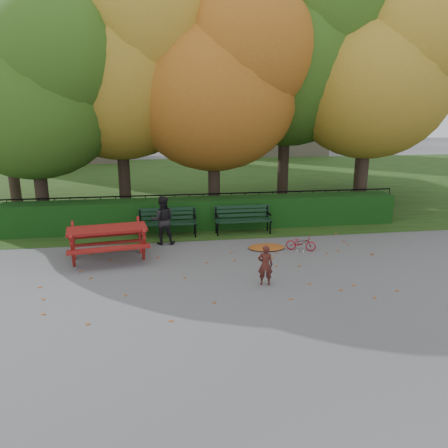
{
  "coord_description": "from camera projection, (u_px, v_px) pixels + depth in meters",
  "views": [
    {
      "loc": [
        -1.52,
        -9.66,
        3.94
      ],
      "look_at": [
        0.12,
        1.19,
        1.0
      ],
      "focal_mm": 35.0,
      "sensor_mm": 36.0,
      "label": 1
    }
  ],
  "objects": [
    {
      "name": "building_left",
      "position": [
        51.0,
        57.0,
        32.05
      ],
      "size": [
        10.0,
        7.0,
        15.0
      ],
      "primitive_type": "cube",
      "color": "tan",
      "rests_on": "ground"
    },
    {
      "name": "tree_f",
      "position": [
        7.0,
        60.0,
        16.78
      ],
      "size": [
        6.93,
        6.6,
        9.19
      ],
      "color": "black",
      "rests_on": "ground"
    },
    {
      "name": "iron_fence",
      "position": [
        203.0,
        207.0,
        15.39
      ],
      "size": [
        14.0,
        0.04,
        1.02
      ],
      "color": "black",
      "rests_on": "ground"
    },
    {
      "name": "tree_a",
      "position": [
        39.0,
        88.0,
        13.87
      ],
      "size": [
        5.88,
        5.6,
        7.48
      ],
      "color": "black",
      "rests_on": "ground"
    },
    {
      "name": "picnic_table",
      "position": [
        107.0,
        235.0,
        11.53
      ],
      "size": [
        2.26,
        1.93,
        0.99
      ],
      "rotation": [
        0.0,
        0.0,
        0.15
      ],
      "color": "maroon",
      "rests_on": "ground"
    },
    {
      "name": "building_right",
      "position": [
        269.0,
        82.0,
        36.8
      ],
      "size": [
        9.0,
        6.0,
        12.0
      ],
      "primitive_type": "cube",
      "color": "tan",
      "rests_on": "ground"
    },
    {
      "name": "hedge",
      "position": [
        206.0,
        213.0,
        14.64
      ],
      "size": [
        13.0,
        0.9,
        1.0
      ],
      "primitive_type": "cube",
      "color": "black",
      "rests_on": "ground"
    },
    {
      "name": "tree_b",
      "position": [
        127.0,
        64.0,
        15.16
      ],
      "size": [
        6.72,
        6.4,
        8.79
      ],
      "color": "black",
      "rests_on": "ground"
    },
    {
      "name": "tree_e",
      "position": [
        382.0,
        74.0,
        15.6
      ],
      "size": [
        6.09,
        5.8,
        8.16
      ],
      "color": "black",
      "rests_on": "ground"
    },
    {
      "name": "tree_g",
      "position": [
        376.0,
        74.0,
        19.6
      ],
      "size": [
        6.3,
        6.0,
        8.55
      ],
      "color": "black",
      "rests_on": "ground"
    },
    {
      "name": "leaf_scatter",
      "position": [
        225.0,
        272.0,
        10.75
      ],
      "size": [
        9.0,
        5.7,
        0.01
      ],
      "primitive_type": null,
      "color": "maroon",
      "rests_on": "ground"
    },
    {
      "name": "ground",
      "position": [
        227.0,
        277.0,
        10.47
      ],
      "size": [
        90.0,
        90.0,
        0.0
      ],
      "primitive_type": "plane",
      "color": "slate",
      "rests_on": "ground"
    },
    {
      "name": "bench_left",
      "position": [
        167.0,
        220.0,
        13.68
      ],
      "size": [
        1.8,
        0.57,
        0.88
      ],
      "color": "black",
      "rests_on": "ground"
    },
    {
      "name": "grass_strip",
      "position": [
        187.0,
        182.0,
        23.84
      ],
      "size": [
        90.0,
        90.0,
        0.0
      ],
      "primitive_type": "plane",
      "color": "#173211",
      "rests_on": "ground"
    },
    {
      "name": "bench_right",
      "position": [
        243.0,
        217.0,
        14.03
      ],
      "size": [
        1.8,
        0.57,
        0.88
      ],
      "color": "black",
      "rests_on": "ground"
    },
    {
      "name": "leaf_pile",
      "position": [
        267.0,
        247.0,
        12.58
      ],
      "size": [
        1.24,
        1.04,
        0.07
      ],
      "primitive_type": "ellipsoid",
      "rotation": [
        0.0,
        0.0,
        -0.33
      ],
      "color": "maroon",
      "rests_on": "ground"
    },
    {
      "name": "bicycle",
      "position": [
        301.0,
        243.0,
        12.36
      ],
      "size": [
        0.89,
        0.58,
        0.44
      ],
      "primitive_type": "imported",
      "rotation": [
        0.0,
        0.0,
        1.2
      ],
      "color": "maroon",
      "rests_on": "ground"
    },
    {
      "name": "child",
      "position": [
        265.0,
        265.0,
        9.91
      ],
      "size": [
        0.39,
        0.3,
        0.95
      ],
      "primitive_type": "imported",
      "rotation": [
        0.0,
        0.0,
        2.92
      ],
      "color": "#441B16",
      "rests_on": "ground"
    },
    {
      "name": "adult",
      "position": [
        163.0,
        220.0,
        12.84
      ],
      "size": [
        0.73,
        0.58,
        1.45
      ],
      "primitive_type": "imported",
      "rotation": [
        0.0,
        0.0,
        3.1
      ],
      "color": "black",
      "rests_on": "ground"
    },
    {
      "name": "tree_d",
      "position": [
        299.0,
        51.0,
        16.38
      ],
      "size": [
        7.14,
        6.8,
        9.58
      ],
      "color": "black",
      "rests_on": "ground"
    },
    {
      "name": "tree_c",
      "position": [
        224.0,
        81.0,
        15.03
      ],
      "size": [
        6.3,
        6.0,
        8.0
      ],
      "color": "black",
      "rests_on": "ground"
    }
  ]
}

